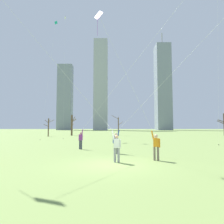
# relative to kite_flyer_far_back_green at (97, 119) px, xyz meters

# --- Properties ---
(ground_plane) EXTENTS (400.00, 400.00, 0.00)m
(ground_plane) POSITION_rel_kite_flyer_far_back_green_xyz_m (1.42, -7.12, -2.84)
(ground_plane) COLOR #7A934C
(kite_flyer_far_back_green) EXTENTS (11.37, 5.17, 15.25)m
(kite_flyer_far_back_green) POSITION_rel_kite_flyer_far_back_green_xyz_m (0.00, 0.00, 0.00)
(kite_flyer_far_back_green) COLOR #33384C
(kite_flyer_far_back_green) RESTS_ON ground
(kite_flyer_foreground_right_yellow) EXTENTS (10.38, 4.05, 12.54)m
(kite_flyer_foreground_right_yellow) POSITION_rel_kite_flyer_far_back_green_xyz_m (3.27, -3.01, -0.20)
(kite_flyer_foreground_right_yellow) COLOR #33384C
(kite_flyer_foreground_right_yellow) RESTS_ON ground
(kite_flyer_foreground_left_purple) EXTENTS (4.34, 1.90, 10.70)m
(kite_flyer_foreground_left_purple) POSITION_rel_kite_flyer_far_back_green_xyz_m (3.79, -5.55, -0.78)
(kite_flyer_foreground_left_purple) COLOR #726656
(kite_flyer_foreground_left_purple) RESTS_ON ground
(kite_flyer_midfield_right_blue) EXTENTS (9.48, 1.14, 12.38)m
(kite_flyer_midfield_right_blue) POSITION_rel_kite_flyer_far_back_green_xyz_m (0.02, -6.27, 0.25)
(kite_flyer_midfield_right_blue) COLOR gray
(kite_flyer_midfield_right_blue) RESTS_ON ground
(distant_kite_high_overhead_teal) EXTENTS (0.41, 7.77, 24.04)m
(distant_kite_high_overhead_teal) POSITION_rel_kite_flyer_far_back_green_xyz_m (-10.11, 20.60, 17.69)
(distant_kite_high_overhead_teal) COLOR teal
(distant_kite_high_overhead_teal) RESTS_ON ground
(distant_kite_low_near_trees_white) EXTENTS (0.79, 3.00, 24.50)m
(distant_kite_low_near_trees_white) POSITION_rel_kite_flyer_far_back_green_xyz_m (-7.87, 20.11, 17.99)
(distant_kite_low_near_trees_white) COLOR white
(distant_kite_low_near_trees_white) RESTS_ON ground
(bare_tree_leftmost) EXTENTS (2.62, 2.15, 4.04)m
(bare_tree_leftmost) POSITION_rel_kite_flyer_far_back_green_xyz_m (-12.80, 26.71, -0.66)
(bare_tree_leftmost) COLOR brown
(bare_tree_leftmost) RESTS_ON ground
(bare_tree_right_of_center) EXTENTS (1.46, 2.80, 5.04)m
(bare_tree_right_of_center) POSITION_rel_kite_flyer_far_back_green_xyz_m (-8.37, 31.01, -0.20)
(bare_tree_right_of_center) COLOR brown
(bare_tree_right_of_center) RESTS_ON ground
(bare_tree_left_of_center) EXTENTS (2.92, 1.38, 5.06)m
(bare_tree_left_of_center) POSITION_rel_kite_flyer_far_back_green_xyz_m (3.01, 31.00, -0.35)
(bare_tree_left_of_center) COLOR brown
(bare_tree_left_of_center) RESTS_ON ground
(skyline_mid_tower_right) EXTENTS (8.99, 11.59, 60.13)m
(skyline_mid_tower_right) POSITION_rel_kite_flyer_far_back_green_xyz_m (-6.03, 114.66, 27.22)
(skyline_mid_tower_right) COLOR #9EA3AD
(skyline_mid_tower_right) RESTS_ON ground
(skyline_squat_block) EXTENTS (10.21, 6.73, 46.50)m
(skyline_squat_block) POSITION_rel_kite_flyer_far_back_green_xyz_m (-31.90, 123.11, 20.41)
(skyline_squat_block) COLOR gray
(skyline_squat_block) RESTS_ON ground
(skyline_mid_tower_left) EXTENTS (9.79, 11.21, 67.75)m
(skyline_mid_tower_left) POSITION_rel_kite_flyer_far_back_green_xyz_m (36.38, 117.88, 26.61)
(skyline_mid_tower_left) COLOR gray
(skyline_mid_tower_left) RESTS_ON ground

